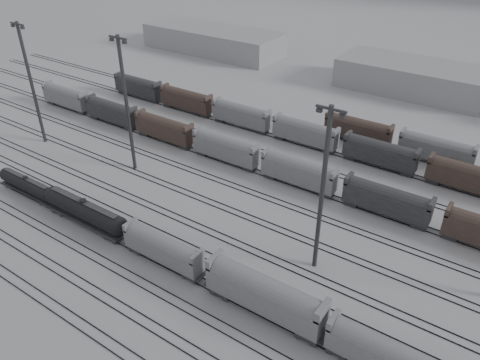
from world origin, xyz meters
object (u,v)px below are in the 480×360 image
Objects in this scene: light_mast_c at (323,189)px; hopper_car_c at (389,357)px; light_mast_a at (31,82)px; tank_car_a at (27,185)px; tank_car_b at (85,211)px; hopper_car_a at (163,248)px; hopper_car_b at (265,293)px.

hopper_car_c is at bearing -39.07° from light_mast_c.
light_mast_a reaches higher than hopper_car_c.
tank_car_a is at bearing -42.88° from light_mast_a.
tank_car_a is at bearing -166.68° from light_mast_c.
tank_car_b is at bearing 0.00° from tank_car_a.
hopper_car_a is at bearing -146.70° from light_mast_c.
tank_car_b is 0.73× the size of light_mast_a.
hopper_car_a is at bearing 180.00° from hopper_car_b.
hopper_car_a is (33.53, 0.00, 0.85)m from tank_car_a.
light_mast_a is 69.17m from light_mast_c.
hopper_car_b is (17.72, 0.00, 0.69)m from hopper_car_a.
light_mast_a is (-16.67, 15.48, 11.83)m from tank_car_a.
hopper_car_c is at bearing -10.39° from light_mast_a.
tank_car_b is at bearing -25.31° from light_mast_a.
hopper_car_b is 0.65× the size of light_mast_c.
hopper_car_c is at bearing 0.00° from tank_car_b.
hopper_car_b is 0.64× the size of light_mast_a.
tank_car_b is 1.40× the size of hopper_car_a.
hopper_car_c is 86.48m from light_mast_a.
tank_car_b is 39.97m from light_mast_c.
light_mast_a is 1.03× the size of light_mast_c.
hopper_car_c is (67.73, 0.00, 1.03)m from tank_car_a.
light_mast_a is (-84.39, 15.48, 10.80)m from hopper_car_c.
hopper_car_a is 0.94× the size of hopper_car_c.
hopper_car_b is at bearing -95.45° from light_mast_c.
hopper_car_b is 16.49m from hopper_car_c.
hopper_car_c is at bearing 0.00° from tank_car_a.
light_mast_a reaches higher than tank_car_b.
light_mast_c is (18.90, 12.42, 10.64)m from hopper_car_a.
light_mast_c is at bearing 140.93° from hopper_car_c.
tank_car_a is 16.06m from tank_car_b.
hopper_car_b is (51.25, 0.00, 1.53)m from tank_car_a.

